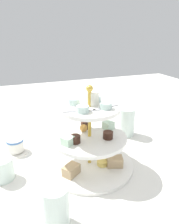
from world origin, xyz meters
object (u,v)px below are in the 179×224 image
(teacup_with_saucer, at_px, (16,146))
(water_glass_tall_right, at_px, (126,122))
(water_glass_mid_back, at_px, (56,207))
(butter_knife_right, at_px, (57,128))
(tiered_serving_stand, at_px, (90,142))
(water_glass_short_left, at_px, (2,169))

(teacup_with_saucer, bearing_deg, water_glass_tall_right, -2.33)
(water_glass_tall_right, xyz_separation_m, water_glass_mid_back, (-0.36, -0.33, -0.01))
(teacup_with_saucer, xyz_separation_m, water_glass_mid_back, (0.07, -0.35, 0.03))
(butter_knife_right, distance_m, water_glass_mid_back, 0.51)
(water_glass_mid_back, bearing_deg, tiered_serving_stand, 51.34)
(tiered_serving_stand, relative_size, water_glass_mid_back, 2.70)
(water_glass_tall_right, relative_size, water_glass_mid_back, 1.12)
(tiered_serving_stand, bearing_deg, water_glass_short_left, 174.18)
(butter_knife_right, bearing_deg, teacup_with_saucer, 24.25)
(tiered_serving_stand, relative_size, butter_knife_right, 1.64)
(teacup_with_saucer, bearing_deg, tiered_serving_stand, -36.80)
(teacup_with_saucer, height_order, butter_knife_right, teacup_with_saucer)
(water_glass_tall_right, bearing_deg, butter_knife_right, 147.64)
(tiered_serving_stand, distance_m, water_glass_tall_right, 0.26)
(teacup_with_saucer, relative_size, water_glass_mid_back, 0.87)
(water_glass_short_left, bearing_deg, teacup_with_saucer, 73.64)
(tiered_serving_stand, bearing_deg, teacup_with_saucer, 143.20)
(water_glass_short_left, relative_size, teacup_with_saucer, 0.74)
(water_glass_short_left, xyz_separation_m, water_glass_mid_back, (0.11, -0.21, 0.02))
(teacup_with_saucer, distance_m, butter_knife_right, 0.23)
(butter_knife_right, bearing_deg, water_glass_mid_back, 63.29)
(water_glass_mid_back, bearing_deg, water_glass_short_left, 118.28)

